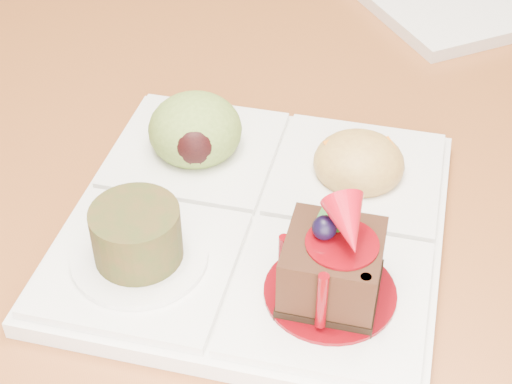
{
  "coord_description": "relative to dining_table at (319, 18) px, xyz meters",
  "views": [
    {
      "loc": [
        -0.11,
        -0.78,
        1.1
      ],
      "look_at": [
        -0.09,
        -0.41,
        0.79
      ],
      "focal_mm": 55.0,
      "sensor_mm": 36.0,
      "label": 1
    }
  ],
  "objects": [
    {
      "name": "dining_table",
      "position": [
        0.0,
        0.0,
        0.0
      ],
      "size": [
        1.0,
        1.8,
        0.75
      ],
      "color": "brown",
      "rests_on": "ground"
    },
    {
      "name": "sampler_plate",
      "position": [
        -0.09,
        -0.41,
        0.09
      ],
      "size": [
        0.29,
        0.29,
        0.09
      ],
      "rotation": [
        0.0,
        0.0,
        -0.29
      ],
      "color": "silver",
      "rests_on": "dining_table"
    }
  ]
}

